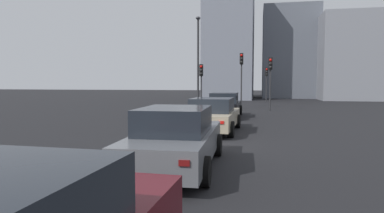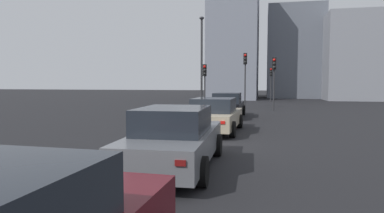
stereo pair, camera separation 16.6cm
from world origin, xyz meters
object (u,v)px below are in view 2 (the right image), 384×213
(traffic_light_near_right, at_px, (245,69))
(traffic_light_far_right, at_px, (205,77))
(car_black_lead, at_px, (227,105))
(traffic_light_near_left, at_px, (274,73))
(car_grey_third, at_px, (175,139))
(traffic_light_far_left, at_px, (271,77))
(car_beige_second, at_px, (215,115))
(street_lamp_kerbside, at_px, (202,55))

(traffic_light_near_right, height_order, traffic_light_far_right, traffic_light_near_right)
(car_black_lead, distance_m, traffic_light_near_left, 6.09)
(car_black_lead, xyz_separation_m, car_grey_third, (-12.70, -0.06, 0.01))
(traffic_light_near_right, bearing_deg, traffic_light_far_left, 168.03)
(car_beige_second, relative_size, street_lamp_kerbside, 0.65)
(traffic_light_far_left, bearing_deg, car_black_lead, -11.31)
(traffic_light_near_right, relative_size, street_lamp_kerbside, 0.62)
(car_grey_third, distance_m, street_lamp_kerbside, 18.36)
(traffic_light_near_right, distance_m, traffic_light_far_left, 10.17)
(traffic_light_near_right, xyz_separation_m, street_lamp_kerbside, (-1.61, 3.25, 1.04))
(car_black_lead, bearing_deg, traffic_light_near_left, -30.35)
(traffic_light_near_left, bearing_deg, traffic_light_near_right, -124.97)
(traffic_light_near_left, relative_size, traffic_light_near_right, 0.88)
(car_black_lead, distance_m, car_beige_second, 6.38)
(traffic_light_far_left, xyz_separation_m, street_lamp_kerbside, (-11.52, 5.44, 1.55))
(traffic_light_near_right, bearing_deg, street_lamp_kerbside, -63.20)
(car_grey_third, height_order, traffic_light_near_left, traffic_light_near_left)
(car_beige_second, height_order, car_grey_third, car_grey_third)
(car_beige_second, distance_m, traffic_light_near_left, 11.82)
(traffic_light_near_left, xyz_separation_m, traffic_light_near_right, (1.81, 2.21, 0.35))
(car_grey_third, relative_size, traffic_light_near_left, 1.23)
(traffic_light_far_left, bearing_deg, traffic_light_far_right, -24.73)
(car_black_lead, distance_m, car_grey_third, 12.70)
(car_grey_third, distance_m, traffic_light_far_right, 17.64)
(traffic_light_far_right, xyz_separation_m, street_lamp_kerbside, (0.43, 0.32, 1.70))
(car_beige_second, distance_m, traffic_light_far_right, 11.47)
(car_beige_second, height_order, traffic_light_far_left, traffic_light_far_left)
(car_black_lead, distance_m, traffic_light_near_right, 7.20)
(car_black_lead, relative_size, car_beige_second, 1.01)
(car_grey_third, bearing_deg, street_lamp_kerbside, 6.61)
(car_beige_second, xyz_separation_m, traffic_light_near_right, (13.11, -0.54, 2.48))
(car_grey_third, height_order, traffic_light_near_right, traffic_light_near_right)
(car_black_lead, xyz_separation_m, street_lamp_kerbside, (5.13, 2.57, 3.51))
(car_black_lead, relative_size, traffic_light_near_left, 1.20)
(car_black_lead, bearing_deg, traffic_light_near_right, -5.70)
(traffic_light_far_left, relative_size, traffic_light_far_right, 1.06)
(car_beige_second, distance_m, traffic_light_near_right, 13.35)
(traffic_light_far_left, distance_m, street_lamp_kerbside, 12.84)
(car_black_lead, height_order, traffic_light_near_left, traffic_light_near_left)
(traffic_light_near_left, bearing_deg, car_black_lead, -26.01)
(traffic_light_near_left, relative_size, street_lamp_kerbside, 0.55)
(car_grey_third, bearing_deg, car_beige_second, -2.45)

